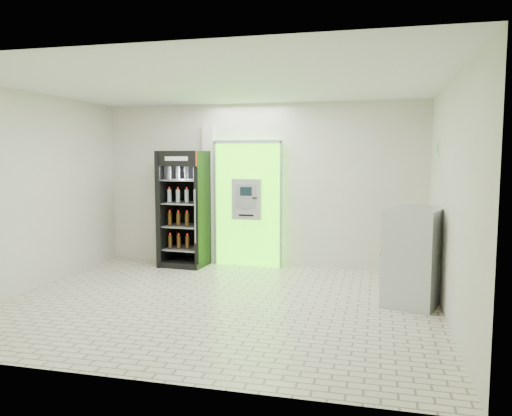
% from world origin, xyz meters
% --- Properties ---
extents(ground, '(6.00, 6.00, 0.00)m').
position_xyz_m(ground, '(0.00, 0.00, 0.00)').
color(ground, beige).
rests_on(ground, ground).
extents(room_shell, '(6.00, 6.00, 6.00)m').
position_xyz_m(room_shell, '(0.00, 0.00, 1.84)').
color(room_shell, silver).
rests_on(room_shell, ground).
extents(atm_assembly, '(1.30, 0.24, 2.33)m').
position_xyz_m(atm_assembly, '(-0.20, 2.41, 1.17)').
color(atm_assembly, '#50FF0F').
rests_on(atm_assembly, ground).
extents(pillar, '(0.22, 0.11, 2.60)m').
position_xyz_m(pillar, '(-0.98, 2.45, 1.30)').
color(pillar, silver).
rests_on(pillar, ground).
extents(beverage_cooler, '(0.85, 0.79, 2.13)m').
position_xyz_m(beverage_cooler, '(-1.34, 2.14, 1.02)').
color(beverage_cooler, black).
rests_on(beverage_cooler, ground).
extents(steel_cabinet, '(0.97, 1.16, 1.33)m').
position_xyz_m(steel_cabinet, '(2.66, 0.65, 0.66)').
color(steel_cabinet, '#B4B6BC').
rests_on(steel_cabinet, ground).
extents(exit_sign, '(0.02, 0.22, 0.26)m').
position_xyz_m(exit_sign, '(2.99, 1.40, 2.12)').
color(exit_sign, white).
rests_on(exit_sign, room_shell).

